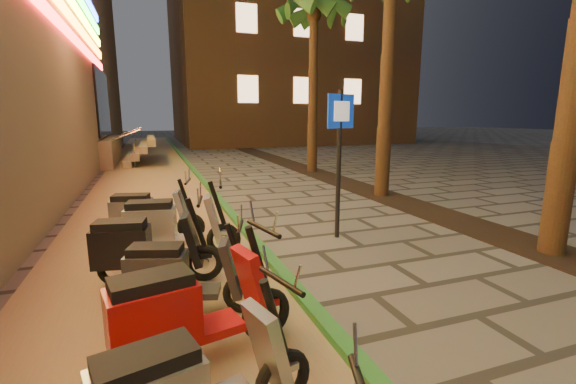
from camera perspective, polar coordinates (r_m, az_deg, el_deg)
name	(u,v)px	position (r m, az deg, el deg)	size (l,w,h in m)	color
ground	(478,378)	(4.05, 26.31, -23.46)	(120.00, 120.00, 0.00)	#474442
parking_strip	(151,190)	(12.42, -19.69, 0.25)	(3.40, 60.00, 0.01)	#8C7251
green_curb	(207,185)	(12.52, -11.91, 0.96)	(0.18, 60.00, 0.10)	#276A2C
planting_strip	(428,211)	(9.74, 20.08, -2.64)	(1.20, 40.00, 0.02)	black
palm_d	(314,15)	(15.93, 3.85, 24.69)	(2.97, 3.02, 7.16)	#472D19
pedestrian_sign	(340,144)	(6.98, 7.65, 7.08)	(0.58, 0.18, 2.68)	black
scooter_5	(185,312)	(3.66, -15.08, -16.84)	(1.74, 0.81, 1.22)	black
scooter_6	(178,276)	(4.59, -15.94, -11.85)	(1.51, 0.81, 1.08)	black
scooter_7	(142,249)	(5.48, -20.80, -7.83)	(1.67, 0.74, 1.18)	black
scooter_8	(169,226)	(6.29, -17.22, -4.89)	(1.77, 0.75, 1.24)	black
scooter_9	(147,215)	(7.31, -20.23, -3.22)	(1.62, 0.77, 1.14)	black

